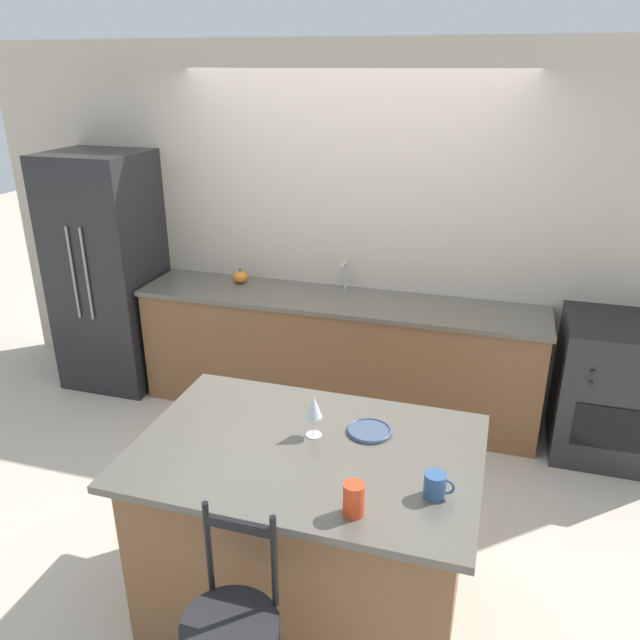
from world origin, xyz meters
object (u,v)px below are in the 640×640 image
at_px(oven_range, 616,389).
at_px(tumbler_cup, 354,499).
at_px(pumpkin_decoration, 240,277).
at_px(coffee_mug, 435,485).
at_px(refrigerator, 109,272).
at_px(dinner_plate, 370,431).
at_px(wine_glass, 314,407).

distance_m(oven_range, tumbler_cup, 2.67).
height_order(oven_range, pumpkin_decoration, pumpkin_decoration).
bearing_deg(coffee_mug, refrigerator, 144.28).
bearing_deg(pumpkin_decoration, dinner_plate, -52.01).
xyz_separation_m(oven_range, tumbler_cup, (-1.28, -2.29, 0.53)).
xyz_separation_m(dinner_plate, coffee_mug, (0.35, -0.38, 0.04)).
bearing_deg(pumpkin_decoration, coffee_mug, -51.19).
bearing_deg(tumbler_cup, pumpkin_decoration, 122.00).
bearing_deg(wine_glass, refrigerator, 142.01).
height_order(refrigerator, tumbler_cup, refrigerator).
bearing_deg(oven_range, wine_glass, -131.06).
height_order(refrigerator, wine_glass, refrigerator).
xyz_separation_m(coffee_mug, pumpkin_decoration, (-1.81, 2.25, -0.03)).
distance_m(coffee_mug, pumpkin_decoration, 2.89).
bearing_deg(pumpkin_decoration, tumbler_cup, -58.00).
bearing_deg(oven_range, dinner_plate, -127.99).
relative_size(dinner_plate, wine_glass, 1.01).
height_order(coffee_mug, tumbler_cup, tumbler_cup).
height_order(dinner_plate, coffee_mug, coffee_mug).
height_order(oven_range, wine_glass, wine_glass).
bearing_deg(pumpkin_decoration, wine_glass, -58.20).
relative_size(refrigerator, pumpkin_decoration, 16.02).
relative_size(refrigerator, coffee_mug, 15.59).
relative_size(wine_glass, pumpkin_decoration, 1.75).
relative_size(wine_glass, coffee_mug, 1.71).
distance_m(tumbler_cup, pumpkin_decoration, 2.88).
distance_m(oven_range, wine_glass, 2.48).
xyz_separation_m(wine_glass, coffee_mug, (0.59, -0.28, -0.10)).
distance_m(refrigerator, tumbler_cup, 3.47).
bearing_deg(oven_range, tumbler_cup, -119.18).
distance_m(refrigerator, wine_glass, 2.94).
xyz_separation_m(tumbler_cup, pumpkin_decoration, (-1.53, 2.44, -0.05)).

